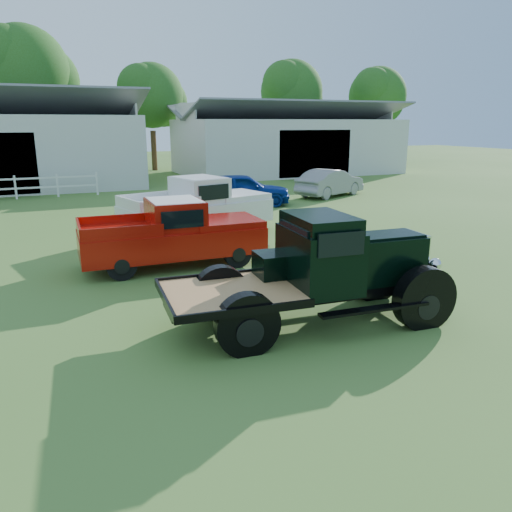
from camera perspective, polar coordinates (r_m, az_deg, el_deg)
name	(u,v)px	position (r m, az deg, el deg)	size (l,w,h in m)	color
ground	(271,323)	(9.88, 1.73, -7.68)	(120.00, 120.00, 0.00)	#456D28
shed_right	(286,138)	(39.54, 3.50, 13.27)	(16.80, 9.20, 5.20)	#A4A59E
tree_b	(27,95)	(42.28, -24.70, 16.37)	(6.90, 6.90, 11.50)	#294B12
tree_c	(152,113)	(42.19, -11.79, 15.68)	(5.40, 5.40, 9.00)	#294B12
tree_d	(291,109)	(47.59, 4.04, 16.45)	(6.00, 6.00, 10.00)	#294B12
tree_e	(376,112)	(50.14, 13.60, 15.72)	(5.70, 5.70, 9.50)	#294B12
vintage_flatbed	(314,270)	(9.59, 6.59, -1.65)	(5.43, 2.15, 2.15)	black
red_pickup	(172,233)	(13.69, -9.55, 2.63)	(5.05, 1.94, 1.84)	#A81108
white_pickup	(197,207)	(17.40, -6.73, 5.58)	(5.36, 2.08, 1.97)	silver
misc_car_blue	(242,189)	(23.60, -1.58, 7.61)	(1.80, 4.47, 1.52)	navy
misc_car_grey	(330,183)	(27.00, 8.49, 8.29)	(1.51, 4.33, 1.43)	gray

